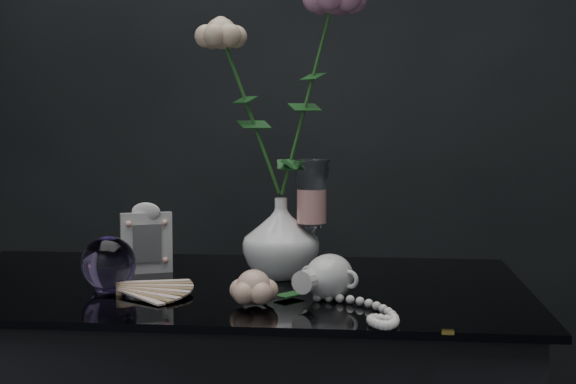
# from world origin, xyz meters

# --- Properties ---
(vase) EXTENTS (0.16, 0.16, 0.14)m
(vase) POSITION_xyz_m (0.10, 0.11, 0.83)
(vase) COLOR white
(vase) RESTS_ON table
(wine_glass) EXTENTS (0.08, 0.08, 0.21)m
(wine_glass) POSITION_xyz_m (0.16, 0.10, 0.87)
(wine_glass) COLOR white
(wine_glass) RESTS_ON table
(picture_frame) EXTENTS (0.12, 0.11, 0.13)m
(picture_frame) POSITION_xyz_m (-0.15, 0.12, 0.83)
(picture_frame) COLOR silver
(picture_frame) RESTS_ON table
(paperweight) EXTENTS (0.09, 0.09, 0.09)m
(paperweight) POSITION_xyz_m (-0.17, -0.03, 0.81)
(paperweight) COLOR #8E73BB
(paperweight) RESTS_ON table
(paper_fan) EXTENTS (0.28, 0.24, 0.02)m
(paper_fan) POSITION_xyz_m (-0.14, -0.06, 0.77)
(paper_fan) COLOR beige
(paper_fan) RESTS_ON table
(loose_rose) EXTENTS (0.18, 0.20, 0.06)m
(loose_rose) POSITION_xyz_m (0.09, -0.12, 0.79)
(loose_rose) COLOR #E0AD90
(loose_rose) RESTS_ON table
(pearl_jar) EXTENTS (0.34, 0.34, 0.08)m
(pearl_jar) POSITION_xyz_m (0.20, -0.05, 0.80)
(pearl_jar) COLOR silver
(pearl_jar) RESTS_ON table
(roses) EXTENTS (0.28, 0.12, 0.45)m
(roses) POSITION_xyz_m (0.11, 0.11, 1.11)
(roses) COLOR beige
(roses) RESTS_ON vase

